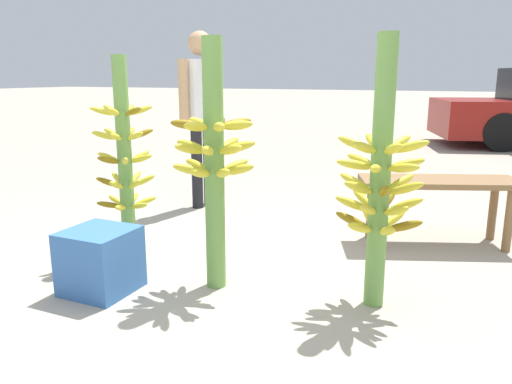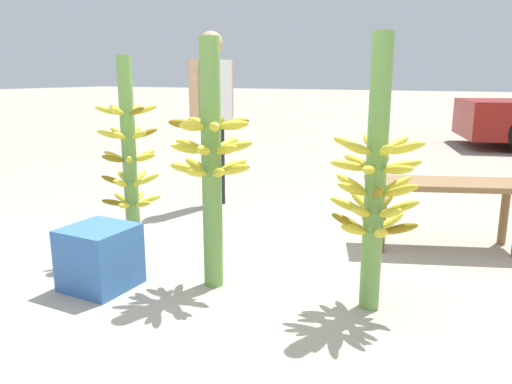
{
  "view_description": "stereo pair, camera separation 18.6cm",
  "coord_description": "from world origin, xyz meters",
  "views": [
    {
      "loc": [
        1.34,
        -2.35,
        1.22
      ],
      "look_at": [
        0.09,
        0.43,
        0.51
      ],
      "focal_mm": 35.0,
      "sensor_mm": 36.0,
      "label": 1
    },
    {
      "loc": [
        1.51,
        -2.27,
        1.22
      ],
      "look_at": [
        0.09,
        0.43,
        0.51
      ],
      "focal_mm": 35.0,
      "sensor_mm": 36.0,
      "label": 2
    }
  ],
  "objects": [
    {
      "name": "ground_plane",
      "position": [
        0.0,
        0.0,
        0.0
      ],
      "size": [
        80.0,
        80.0,
        0.0
      ],
      "primitive_type": "plane",
      "color": "#A89E8C"
    },
    {
      "name": "banana_stalk_left",
      "position": [
        -0.82,
        0.31,
        0.68
      ],
      "size": [
        0.41,
        0.41,
        1.35
      ],
      "color": "#6B9E47",
      "rests_on": "ground_plane"
    },
    {
      "name": "banana_stalk_center",
      "position": [
        -0.01,
        0.08,
        0.76
      ],
      "size": [
        0.48,
        0.48,
        1.43
      ],
      "color": "#6B9E47",
      "rests_on": "ground_plane"
    },
    {
      "name": "banana_stalk_right",
      "position": [
        0.9,
        0.22,
        0.7
      ],
      "size": [
        0.47,
        0.48,
        1.43
      ],
      "color": "#6B9E47",
      "rests_on": "ground_plane"
    },
    {
      "name": "vendor_person",
      "position": [
        -1.01,
        1.68,
        0.98
      ],
      "size": [
        0.24,
        0.55,
        1.61
      ],
      "rotation": [
        0.0,
        0.0,
        -1.77
      ],
      "color": "black",
      "rests_on": "ground_plane"
    },
    {
      "name": "market_bench",
      "position": [
        1.11,
        1.41,
        0.41
      ],
      "size": [
        1.18,
        0.76,
        0.49
      ],
      "rotation": [
        0.0,
        0.0,
        0.37
      ],
      "color": "olive",
      "rests_on": "ground_plane"
    },
    {
      "name": "produce_crate",
      "position": [
        -0.58,
        -0.26,
        0.18
      ],
      "size": [
        0.37,
        0.37,
        0.37
      ],
      "color": "#386BB2",
      "rests_on": "ground_plane"
    }
  ]
}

